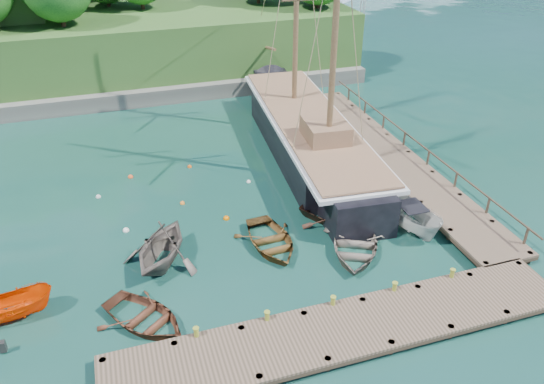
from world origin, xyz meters
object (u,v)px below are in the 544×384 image
at_px(rowboat_3, 354,251).
at_px(cabin_boat_white, 409,228).
at_px(rowboat_4, 343,222).
at_px(schooner, 309,139).
at_px(motorboat_orange, 12,318).
at_px(rowboat_2, 271,246).
at_px(rowboat_1, 163,263).
at_px(rowboat_0, 145,323).

bearing_deg(rowboat_3, cabin_boat_white, 41.72).
xyz_separation_m(rowboat_4, schooner, (1.25, 8.51, 1.12)).
distance_m(rowboat_4, schooner, 8.68).
distance_m(motorboat_orange, cabin_boat_white, 20.12).
bearing_deg(rowboat_2, rowboat_3, -27.77).
bearing_deg(rowboat_4, rowboat_1, 141.50).
xyz_separation_m(rowboat_0, motorboat_orange, (-5.52, 2.09, 0.00)).
bearing_deg(schooner, rowboat_4, -93.80).
xyz_separation_m(rowboat_0, rowboat_2, (6.86, 3.61, 0.00)).
distance_m(rowboat_0, schooner, 18.15).
bearing_deg(rowboat_3, rowboat_4, 105.11).
bearing_deg(rowboat_3, rowboat_2, -176.92).
relative_size(motorboat_orange, cabin_boat_white, 0.82).
bearing_deg(rowboat_4, schooner, 40.14).
bearing_deg(schooner, motorboat_orange, -144.41).
height_order(rowboat_0, rowboat_1, rowboat_1).
relative_size(rowboat_3, schooner, 0.17).
height_order(rowboat_3, rowboat_4, rowboat_4).
height_order(motorboat_orange, schooner, schooner).
bearing_deg(cabin_boat_white, rowboat_2, 167.38).
bearing_deg(rowboat_0, rowboat_3, -29.00).
height_order(rowboat_2, cabin_boat_white, cabin_boat_white).
height_order(rowboat_0, rowboat_2, rowboat_2).
bearing_deg(cabin_boat_white, motorboat_orange, 175.12).
height_order(rowboat_0, schooner, schooner).
xyz_separation_m(rowboat_4, motorboat_orange, (-16.89, -2.39, 0.00)).
bearing_deg(motorboat_orange, rowboat_1, -78.06).
xyz_separation_m(cabin_boat_white, schooner, (-1.96, 10.13, 1.12)).
bearing_deg(rowboat_1, motorboat_orange, -134.16).
bearing_deg(rowboat_4, cabin_boat_white, -68.21).
xyz_separation_m(rowboat_0, rowboat_4, (11.37, 4.48, 0.00)).
bearing_deg(cabin_boat_white, rowboat_4, 146.19).
distance_m(rowboat_1, rowboat_2, 5.57).
bearing_deg(schooner, rowboat_3, -94.61).
distance_m(cabin_boat_white, schooner, 10.38).
bearing_deg(motorboat_orange, rowboat_2, -86.36).
bearing_deg(schooner, rowboat_1, -136.81).
height_order(rowboat_4, schooner, schooner).
xyz_separation_m(rowboat_1, rowboat_2, (5.56, -0.35, 0.00)).
height_order(rowboat_3, schooner, schooner).
bearing_deg(rowboat_4, motorboat_orange, 146.58).
distance_m(rowboat_3, motorboat_orange, 16.34).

